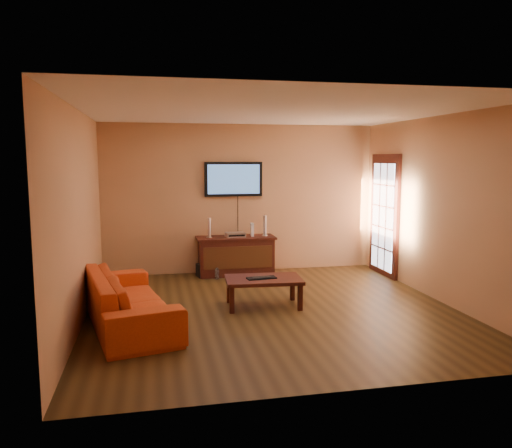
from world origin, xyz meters
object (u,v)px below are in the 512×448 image
object	(u,v)px
media_console	(236,255)
game_console	(252,230)
coffee_table	(264,282)
television	(233,179)
av_receiver	(235,235)
subwoofer	(204,270)
speaker_right	(265,226)
bottle	(217,274)
speaker_left	(209,229)
keyboard	(261,278)
sofa	(128,290)

from	to	relation	value
media_console	game_console	bearing A→B (deg)	3.95
coffee_table	game_console	bearing A→B (deg)	83.19
television	av_receiver	size ratio (longest dim) A/B	3.12
media_console	television	world-z (taller)	television
media_console	subwoofer	bearing A→B (deg)	-173.77
media_console	coffee_table	size ratio (longest dim) A/B	1.27
speaker_right	bottle	xyz separation A→B (m)	(-0.92, -0.29, -0.77)
subwoofer	bottle	size ratio (longest dim) A/B	1.12
television	speaker_left	bearing A→B (deg)	-153.68
bottle	keyboard	world-z (taller)	keyboard
bottle	coffee_table	bearing A→B (deg)	-75.78
television	subwoofer	xyz separation A→B (m)	(-0.59, -0.29, -1.60)
av_receiver	television	bearing A→B (deg)	83.49
subwoofer	bottle	world-z (taller)	subwoofer
speaker_left	bottle	size ratio (longest dim) A/B	1.72
television	keyboard	world-z (taller)	television
subwoofer	sofa	bearing A→B (deg)	-128.55
subwoofer	speaker_right	bearing A→B (deg)	-9.10
television	av_receiver	bearing A→B (deg)	-92.53
av_receiver	speaker_left	bearing A→B (deg)	176.64
television	speaker_right	world-z (taller)	television
coffee_table	av_receiver	world-z (taller)	av_receiver
coffee_table	keyboard	xyz separation A→B (m)	(-0.04, -0.03, 0.06)
media_console	coffee_table	bearing A→B (deg)	-88.41
av_receiver	game_console	size ratio (longest dim) A/B	1.44
television	av_receiver	xyz separation A→B (m)	(-0.01, -0.23, -0.98)
speaker_left	av_receiver	size ratio (longest dim) A/B	1.04
subwoofer	game_console	bearing A→B (deg)	-6.67
keyboard	game_console	bearing A→B (deg)	82.31
game_console	keyboard	distance (m)	2.14
speaker_left	keyboard	distance (m)	2.16
sofa	av_receiver	bearing A→B (deg)	-48.46
speaker_left	speaker_right	size ratio (longest dim) A/B	0.94
coffee_table	subwoofer	bearing A→B (deg)	108.14
sofa	game_console	world-z (taller)	game_console
av_receiver	game_console	xyz separation A→B (m)	(0.31, 0.03, 0.08)
media_console	speaker_right	world-z (taller)	speaker_right
television	speaker_right	xyz separation A→B (m)	(0.53, -0.23, -0.85)
television	subwoofer	size ratio (longest dim) A/B	4.61
media_console	speaker_left	xyz separation A→B (m)	(-0.48, -0.01, 0.50)
sofa	speaker_left	distance (m)	2.79
sofa	television	bearing A→B (deg)	-46.19
coffee_table	game_console	size ratio (longest dim) A/B	4.71
subwoofer	keyboard	world-z (taller)	keyboard
coffee_table	television	bearing A→B (deg)	91.43
keyboard	av_receiver	bearing A→B (deg)	90.85
coffee_table	speaker_left	xyz separation A→B (m)	(-0.53, 2.03, 0.49)
media_console	av_receiver	distance (m)	0.38
television	game_console	world-z (taller)	television
coffee_table	game_console	xyz separation A→B (m)	(0.25, 2.06, 0.45)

